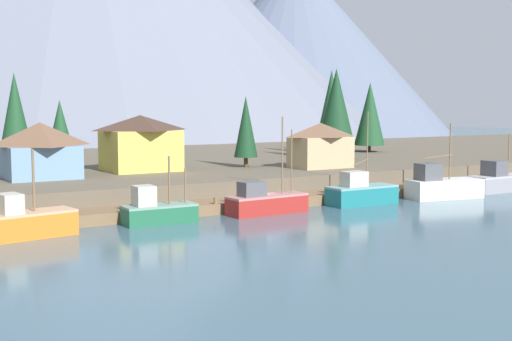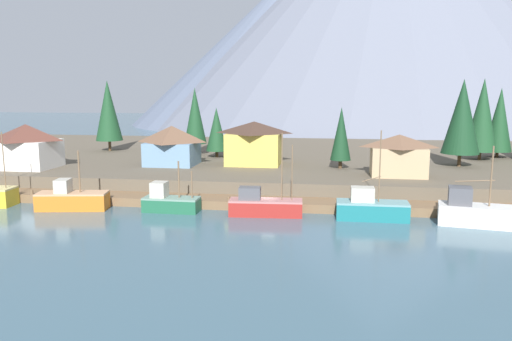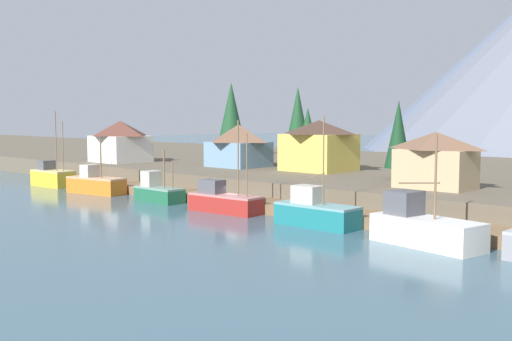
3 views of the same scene
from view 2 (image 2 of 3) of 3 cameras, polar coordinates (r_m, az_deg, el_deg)
The scene contains 22 objects.
ground_plane at distance 75.51m, azimuth 2.89°, elevation -1.46°, with size 400.00×400.00×1.00m, color #3D5B6B.
dock at distance 57.78m, azimuth 1.12°, elevation -3.76°, with size 80.00×4.00×1.60m.
shoreline_bank at distance 87.01m, azimuth 3.69°, elevation 1.12°, with size 400.00×56.00×2.50m, color brown.
mountain_west_peak at distance 204.93m, azimuth 3.57°, elevation 13.45°, with size 122.23×122.23×57.27m, color slate.
mountain_central_peak at distance 202.05m, azimuth 14.92°, elevation 17.55°, with size 175.69×175.69×87.56m, color slate.
mountain_east_peak at distance 215.02m, azimuth 23.04°, elevation 14.68°, with size 129.79×129.79×73.16m, color slate.
fishing_boat_orange at distance 60.51m, azimuth -20.21°, elevation -3.08°, with size 8.11×3.91×6.72m.
fishing_boat_green at distance 56.74m, azimuth -9.80°, elevation -3.51°, with size 6.23×2.49×5.71m.
fishing_boat_red at distance 54.17m, azimuth 0.90°, elevation -3.99°, with size 7.97×2.89×8.95m.
fishing_boat_teal at distance 53.92m, azimuth 12.92°, elevation -4.19°, with size 7.41×2.76×9.34m.
fishing_boat_white at distance 54.94m, azimuth 23.96°, elevation -4.40°, with size 8.59×4.43×8.04m.
house_yellow at distance 73.96m, azimuth -0.20°, elevation 3.20°, with size 8.14×7.19×6.33m.
house_white at distance 77.44m, azimuth -24.60°, elevation 2.58°, with size 8.01×6.92×6.16m.
house_blue at distance 74.35m, azimuth -9.51°, elevation 2.88°, with size 7.41×6.68×5.73m.
house_tan at distance 66.18m, azimuth 15.91°, elevation 1.70°, with size 7.16×4.61×5.34m.
conifer_near_left at distance 93.68m, azimuth -16.45°, elevation 6.55°, with size 4.73×4.73×12.55m.
conifer_near_right at distance 85.70m, azimuth 24.34°, elevation 5.77°, with size 4.80×4.80×12.68m.
conifer_mid_left at distance 90.09m, azimuth 25.95°, elevation 5.21°, with size 4.25×4.25×11.25m.
conifer_back_left at distance 85.81m, azimuth -6.94°, elevation 6.19°, with size 3.78×3.78×11.25m.
conifer_back_right at distance 77.22m, azimuth 22.38°, elevation 5.69°, with size 5.27×5.27×12.43m.
conifer_centre at distance 70.72m, azimuth 9.64°, elevation 4.12°, with size 2.86×2.86×8.54m.
conifer_far_left at distance 81.88m, azimuth -4.51°, elevation 4.69°, with size 3.45×3.45×8.07m.
Camera 2 is at (7.28, -53.84, 13.49)m, focal length 35.19 mm.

